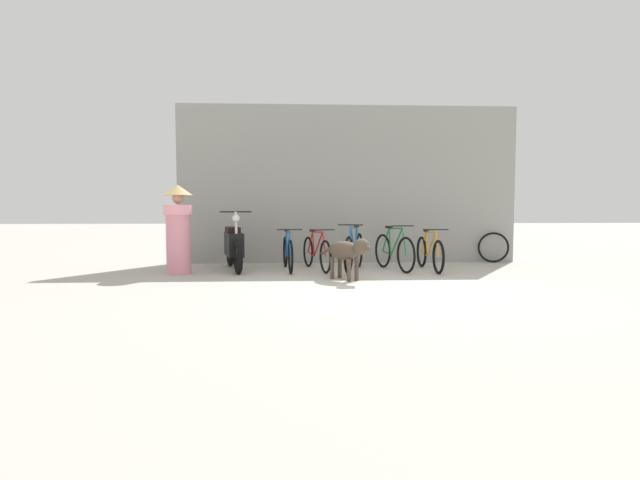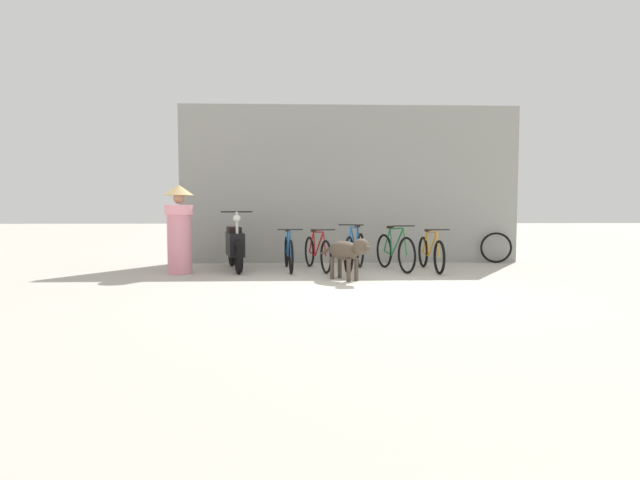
{
  "view_description": "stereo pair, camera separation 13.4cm",
  "coord_description": "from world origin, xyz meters",
  "px_view_note": "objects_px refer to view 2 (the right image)",
  "views": [
    {
      "loc": [
        -1.17,
        -7.17,
        1.2
      ],
      "look_at": [
        -0.74,
        1.26,
        0.65
      ],
      "focal_mm": 28.0,
      "sensor_mm": 36.0,
      "label": 1
    },
    {
      "loc": [
        -1.03,
        -7.18,
        1.2
      ],
      "look_at": [
        -0.74,
        1.26,
        0.65
      ],
      "focal_mm": 28.0,
      "sensor_mm": 36.0,
      "label": 2
    }
  ],
  "objects_px": {
    "bicycle_3": "(395,252)",
    "person_in_robes": "(179,227)",
    "stray_dog": "(348,251)",
    "bicycle_4": "(431,253)",
    "motorcycle": "(235,246)",
    "bicycle_2": "(355,251)",
    "bicycle_0": "(289,253)",
    "bicycle_1": "(317,253)",
    "spare_tire_left": "(496,248)"
  },
  "relations": [
    {
      "from": "bicycle_4",
      "to": "stray_dog",
      "type": "height_order",
      "value": "bicycle_4"
    },
    {
      "from": "bicycle_2",
      "to": "bicycle_4",
      "type": "xyz_separation_m",
      "value": [
        1.44,
        -0.03,
        -0.04
      ]
    },
    {
      "from": "motorcycle",
      "to": "bicycle_1",
      "type": "bearing_deg",
      "value": 74.06
    },
    {
      "from": "bicycle_0",
      "to": "motorcycle",
      "type": "height_order",
      "value": "motorcycle"
    },
    {
      "from": "bicycle_2",
      "to": "bicycle_4",
      "type": "distance_m",
      "value": 1.45
    },
    {
      "from": "bicycle_2",
      "to": "bicycle_4",
      "type": "relative_size",
      "value": 1.01
    },
    {
      "from": "bicycle_4",
      "to": "stray_dog",
      "type": "distance_m",
      "value": 2.11
    },
    {
      "from": "person_in_robes",
      "to": "spare_tire_left",
      "type": "bearing_deg",
      "value": -140.75
    },
    {
      "from": "stray_dog",
      "to": "spare_tire_left",
      "type": "distance_m",
      "value": 4.25
    },
    {
      "from": "bicycle_0",
      "to": "person_in_robes",
      "type": "relative_size",
      "value": 1.03
    },
    {
      "from": "bicycle_1",
      "to": "motorcycle",
      "type": "distance_m",
      "value": 1.59
    },
    {
      "from": "person_in_robes",
      "to": "bicycle_2",
      "type": "bearing_deg",
      "value": -148.63
    },
    {
      "from": "bicycle_0",
      "to": "motorcycle",
      "type": "distance_m",
      "value": 1.04
    },
    {
      "from": "bicycle_4",
      "to": "stray_dog",
      "type": "relative_size",
      "value": 1.72
    },
    {
      "from": "bicycle_4",
      "to": "motorcycle",
      "type": "distance_m",
      "value": 3.75
    },
    {
      "from": "bicycle_4",
      "to": "person_in_robes",
      "type": "height_order",
      "value": "person_in_robes"
    },
    {
      "from": "bicycle_1",
      "to": "bicycle_2",
      "type": "relative_size",
      "value": 0.97
    },
    {
      "from": "stray_dog",
      "to": "spare_tire_left",
      "type": "height_order",
      "value": "stray_dog"
    },
    {
      "from": "bicycle_2",
      "to": "person_in_robes",
      "type": "relative_size",
      "value": 1.07
    },
    {
      "from": "bicycle_0",
      "to": "bicycle_4",
      "type": "relative_size",
      "value": 0.97
    },
    {
      "from": "bicycle_3",
      "to": "motorcycle",
      "type": "xyz_separation_m",
      "value": [
        -3.06,
        0.19,
        0.09
      ]
    },
    {
      "from": "bicycle_1",
      "to": "bicycle_2",
      "type": "bearing_deg",
      "value": 63.95
    },
    {
      "from": "person_in_robes",
      "to": "bicycle_4",
      "type": "bearing_deg",
      "value": -150.64
    },
    {
      "from": "bicycle_2",
      "to": "spare_tire_left",
      "type": "height_order",
      "value": "bicycle_2"
    },
    {
      "from": "bicycle_0",
      "to": "spare_tire_left",
      "type": "bearing_deg",
      "value": 97.71
    },
    {
      "from": "bicycle_2",
      "to": "bicycle_3",
      "type": "relative_size",
      "value": 1.09
    },
    {
      "from": "bicycle_4",
      "to": "bicycle_2",
      "type": "bearing_deg",
      "value": -92.63
    },
    {
      "from": "bicycle_0",
      "to": "stray_dog",
      "type": "xyz_separation_m",
      "value": [
        1.01,
        -1.37,
        0.15
      ]
    },
    {
      "from": "bicycle_1",
      "to": "stray_dog",
      "type": "bearing_deg",
      "value": 2.96
    },
    {
      "from": "bicycle_2",
      "to": "motorcycle",
      "type": "distance_m",
      "value": 2.3
    },
    {
      "from": "bicycle_0",
      "to": "spare_tire_left",
      "type": "relative_size",
      "value": 2.49
    },
    {
      "from": "motorcycle",
      "to": "bicycle_4",
      "type": "bearing_deg",
      "value": 72.85
    },
    {
      "from": "bicycle_4",
      "to": "stray_dog",
      "type": "xyz_separation_m",
      "value": [
        -1.7,
        -1.24,
        0.15
      ]
    },
    {
      "from": "stray_dog",
      "to": "person_in_robes",
      "type": "height_order",
      "value": "person_in_robes"
    },
    {
      "from": "bicycle_3",
      "to": "person_in_robes",
      "type": "bearing_deg",
      "value": -101.29
    },
    {
      "from": "motorcycle",
      "to": "bicycle_0",
      "type": "bearing_deg",
      "value": 70.64
    },
    {
      "from": "bicycle_2",
      "to": "stray_dog",
      "type": "xyz_separation_m",
      "value": [
        -0.25,
        -1.27,
        0.12
      ]
    },
    {
      "from": "bicycle_0",
      "to": "spare_tire_left",
      "type": "distance_m",
      "value": 4.59
    },
    {
      "from": "bicycle_2",
      "to": "motorcycle",
      "type": "bearing_deg",
      "value": -77.7
    },
    {
      "from": "bicycle_0",
      "to": "bicycle_4",
      "type": "distance_m",
      "value": 2.71
    },
    {
      "from": "stray_dog",
      "to": "spare_tire_left",
      "type": "bearing_deg",
      "value": 88.32
    },
    {
      "from": "bicycle_1",
      "to": "bicycle_4",
      "type": "relative_size",
      "value": 0.97
    },
    {
      "from": "bicycle_1",
      "to": "spare_tire_left",
      "type": "distance_m",
      "value": 4.05
    },
    {
      "from": "bicycle_4",
      "to": "bicycle_1",
      "type": "bearing_deg",
      "value": -95.9
    },
    {
      "from": "bicycle_2",
      "to": "stray_dog",
      "type": "distance_m",
      "value": 1.3
    },
    {
      "from": "bicycle_0",
      "to": "motorcycle",
      "type": "xyz_separation_m",
      "value": [
        -1.03,
        0.1,
        0.12
      ]
    },
    {
      "from": "bicycle_0",
      "to": "motorcycle",
      "type": "relative_size",
      "value": 0.91
    },
    {
      "from": "stray_dog",
      "to": "motorcycle",
      "type": "bearing_deg",
      "value": -163.18
    },
    {
      "from": "bicycle_4",
      "to": "bicycle_3",
      "type": "bearing_deg",
      "value": -94.87
    },
    {
      "from": "motorcycle",
      "to": "person_in_robes",
      "type": "bearing_deg",
      "value": -75.17
    }
  ]
}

